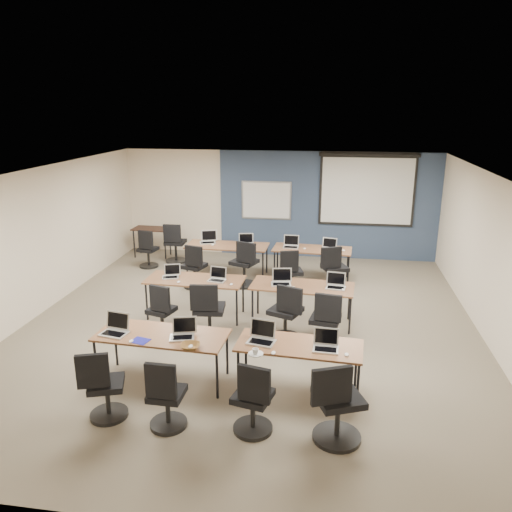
% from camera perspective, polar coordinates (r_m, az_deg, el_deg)
% --- Properties ---
extents(floor, '(8.00, 9.00, 0.02)m').
position_cam_1_polar(floor, '(9.03, -0.77, -7.94)').
color(floor, '#6B6354').
rests_on(floor, ground).
extents(ceiling, '(8.00, 9.00, 0.02)m').
position_cam_1_polar(ceiling, '(8.26, -0.84, 9.31)').
color(ceiling, white).
rests_on(ceiling, ground).
extents(wall_back, '(8.00, 0.04, 2.70)m').
position_cam_1_polar(wall_back, '(12.88, 2.56, 5.95)').
color(wall_back, beige).
rests_on(wall_back, ground).
extents(wall_front, '(8.00, 0.04, 2.70)m').
position_cam_1_polar(wall_front, '(4.54, -10.72, -15.93)').
color(wall_front, beige).
rests_on(wall_front, ground).
extents(wall_left, '(0.04, 9.00, 2.70)m').
position_cam_1_polar(wall_left, '(10.00, -24.03, 1.28)').
color(wall_left, beige).
rests_on(wall_left, ground).
extents(wall_right, '(0.04, 9.00, 2.70)m').
position_cam_1_polar(wall_right, '(8.83, 25.71, -0.87)').
color(wall_right, beige).
rests_on(wall_right, ground).
extents(blue_accent_panel, '(5.50, 0.04, 2.70)m').
position_cam_1_polar(blue_accent_panel, '(12.78, 8.15, 5.71)').
color(blue_accent_panel, '#3D5977').
rests_on(blue_accent_panel, wall_back).
extents(whiteboard, '(1.28, 0.03, 0.98)m').
position_cam_1_polar(whiteboard, '(12.83, 1.19, 6.37)').
color(whiteboard, '#9AA1AC').
rests_on(whiteboard, wall_back).
extents(projector_screen, '(2.40, 0.10, 1.82)m').
position_cam_1_polar(projector_screen, '(12.65, 12.59, 7.83)').
color(projector_screen, black).
rests_on(projector_screen, wall_back).
extents(training_table_front_left, '(1.83, 0.76, 0.73)m').
position_cam_1_polar(training_table_front_left, '(7.17, -10.69, -9.08)').
color(training_table_front_left, '#9C6844').
rests_on(training_table_front_left, floor).
extents(training_table_front_right, '(1.67, 0.70, 0.73)m').
position_cam_1_polar(training_table_front_right, '(6.79, 4.97, -10.42)').
color(training_table_front_right, brown).
rests_on(training_table_front_right, floor).
extents(training_table_mid_left, '(1.79, 0.75, 0.73)m').
position_cam_1_polar(training_table_mid_left, '(9.24, -6.97, -2.89)').
color(training_table_mid_left, brown).
rests_on(training_table_mid_left, floor).
extents(training_table_mid_right, '(1.81, 0.75, 0.73)m').
position_cam_1_polar(training_table_mid_right, '(8.89, 5.31, -3.63)').
color(training_table_mid_right, brown).
rests_on(training_table_mid_right, floor).
extents(training_table_back_left, '(1.86, 0.77, 0.73)m').
position_cam_1_polar(training_table_back_left, '(11.39, -3.31, 1.05)').
color(training_table_back_left, '#956325').
rests_on(training_table_back_left, floor).
extents(training_table_back_right, '(1.73, 0.72, 0.73)m').
position_cam_1_polar(training_table_back_right, '(11.16, 6.43, 0.62)').
color(training_table_back_right, '#9A562D').
rests_on(training_table_back_right, floor).
extents(laptop_0, '(0.36, 0.31, 0.27)m').
position_cam_1_polar(laptop_0, '(7.31, -15.78, -7.96)').
color(laptop_0, '#AFAFB5').
rests_on(laptop_0, training_table_front_left).
extents(mouse_0, '(0.08, 0.10, 0.03)m').
position_cam_1_polar(mouse_0, '(7.01, -14.09, -9.43)').
color(mouse_0, white).
rests_on(mouse_0, training_table_front_left).
extents(task_chair_0, '(0.49, 0.48, 0.96)m').
position_cam_1_polar(task_chair_0, '(6.67, -17.01, -14.51)').
color(task_chair_0, black).
rests_on(task_chair_0, floor).
extents(laptop_1, '(0.33, 0.28, 0.25)m').
position_cam_1_polar(laptop_1, '(7.00, -8.36, -8.64)').
color(laptop_1, '#B2B2B5').
rests_on(laptop_1, training_table_front_left).
extents(mouse_1, '(0.06, 0.10, 0.03)m').
position_cam_1_polar(mouse_1, '(6.73, -7.49, -10.21)').
color(mouse_1, white).
rests_on(mouse_1, training_table_front_left).
extents(task_chair_1, '(0.46, 0.46, 0.95)m').
position_cam_1_polar(task_chair_1, '(6.33, -10.26, -15.91)').
color(task_chair_1, black).
rests_on(task_chair_1, floor).
extents(laptop_2, '(0.36, 0.31, 0.27)m').
position_cam_1_polar(laptop_2, '(6.81, 0.66, -9.18)').
color(laptop_2, '#B2B3BF').
rests_on(laptop_2, training_table_front_right).
extents(mouse_2, '(0.08, 0.10, 0.03)m').
position_cam_1_polar(mouse_2, '(6.52, 2.00, -11.00)').
color(mouse_2, white).
rests_on(mouse_2, training_table_front_right).
extents(task_chair_2, '(0.48, 0.48, 0.97)m').
position_cam_1_polar(task_chair_2, '(6.16, -0.33, -16.54)').
color(task_chair_2, black).
rests_on(task_chair_2, floor).
extents(laptop_3, '(0.33, 0.28, 0.25)m').
position_cam_1_polar(laptop_3, '(6.68, 7.98, -9.95)').
color(laptop_3, '#A5A5B1').
rests_on(laptop_3, training_table_front_right).
extents(mouse_3, '(0.06, 0.09, 0.03)m').
position_cam_1_polar(mouse_3, '(6.58, 10.32, -11.03)').
color(mouse_3, white).
rests_on(mouse_3, training_table_front_right).
extents(task_chair_3, '(0.61, 0.58, 1.05)m').
position_cam_1_polar(task_chair_3, '(6.07, 9.16, -16.86)').
color(task_chair_3, black).
rests_on(task_chair_3, floor).
extents(laptop_4, '(0.30, 0.25, 0.23)m').
position_cam_1_polar(laptop_4, '(9.37, -9.67, -2.05)').
color(laptop_4, '#B9B9B9').
rests_on(laptop_4, training_table_mid_left).
extents(mouse_4, '(0.06, 0.10, 0.03)m').
position_cam_1_polar(mouse_4, '(9.08, -8.85, -2.95)').
color(mouse_4, white).
rests_on(mouse_4, training_table_mid_left).
extents(task_chair_4, '(0.46, 0.46, 0.94)m').
position_cam_1_polar(task_chair_4, '(8.66, -10.75, -6.57)').
color(task_chair_4, black).
rests_on(task_chair_4, floor).
extents(laptop_5, '(0.31, 0.26, 0.24)m').
position_cam_1_polar(laptop_5, '(9.09, -4.44, -2.43)').
color(laptop_5, silver).
rests_on(laptop_5, training_table_mid_left).
extents(mouse_5, '(0.07, 0.10, 0.03)m').
position_cam_1_polar(mouse_5, '(8.86, -2.85, -3.25)').
color(mouse_5, white).
rests_on(mouse_5, training_table_mid_left).
extents(task_chair_5, '(0.56, 0.56, 1.04)m').
position_cam_1_polar(task_chair_5, '(8.39, -5.47, -6.80)').
color(task_chair_5, black).
rests_on(task_chair_5, floor).
extents(laptop_6, '(0.35, 0.30, 0.26)m').
position_cam_1_polar(laptop_6, '(8.90, 2.92, -2.79)').
color(laptop_6, silver).
rests_on(laptop_6, training_table_mid_right).
extents(mouse_6, '(0.08, 0.10, 0.03)m').
position_cam_1_polar(mouse_6, '(8.73, 4.29, -3.61)').
color(mouse_6, white).
rests_on(mouse_6, training_table_mid_right).
extents(task_chair_6, '(0.57, 0.54, 1.02)m').
position_cam_1_polar(task_chair_6, '(8.32, 3.47, -7.02)').
color(task_chair_6, black).
rests_on(task_chair_6, floor).
extents(laptop_7, '(0.33, 0.28, 0.25)m').
position_cam_1_polar(laptop_7, '(8.83, 9.11, -3.18)').
color(laptop_7, silver).
rests_on(laptop_7, training_table_mid_right).
extents(mouse_7, '(0.08, 0.11, 0.03)m').
position_cam_1_polar(mouse_7, '(8.73, 9.87, -3.82)').
color(mouse_7, white).
rests_on(mouse_7, training_table_mid_right).
extents(task_chair_7, '(0.52, 0.52, 1.00)m').
position_cam_1_polar(task_chair_7, '(8.13, 7.96, -7.83)').
color(task_chair_7, black).
rests_on(task_chair_7, floor).
extents(laptop_8, '(0.36, 0.31, 0.27)m').
position_cam_1_polar(laptop_8, '(11.61, -5.49, 1.87)').
color(laptop_8, '#B0B0B7').
rests_on(laptop_8, training_table_back_left).
extents(mouse_8, '(0.08, 0.11, 0.04)m').
position_cam_1_polar(mouse_8, '(11.37, -4.97, 1.28)').
color(mouse_8, white).
rests_on(mouse_8, training_table_back_left).
extents(task_chair_8, '(0.50, 0.50, 0.98)m').
position_cam_1_polar(task_chair_8, '(10.76, -7.05, -1.59)').
color(task_chair_8, black).
rests_on(task_chair_8, floor).
extents(laptop_9, '(0.33, 0.28, 0.25)m').
position_cam_1_polar(laptop_9, '(11.36, -1.22, 1.59)').
color(laptop_9, '#9FA0AB').
rests_on(laptop_9, training_table_back_left).
extents(mouse_9, '(0.06, 0.09, 0.03)m').
position_cam_1_polar(mouse_9, '(11.18, -0.35, 1.06)').
color(mouse_9, white).
rests_on(mouse_9, training_table_back_left).
extents(task_chair_9, '(0.59, 0.56, 1.04)m').
position_cam_1_polar(task_chair_9, '(10.75, -1.31, -1.32)').
color(task_chair_9, black).
rests_on(task_chair_9, floor).
extents(laptop_10, '(0.34, 0.29, 0.26)m').
position_cam_1_polar(laptop_10, '(11.21, 4.02, 1.34)').
color(laptop_10, '#ADADB6').
rests_on(laptop_10, training_table_back_right).
extents(mouse_10, '(0.08, 0.10, 0.03)m').
position_cam_1_polar(mouse_10, '(11.10, 5.58, 0.85)').
color(mouse_10, white).
rests_on(mouse_10, training_table_back_right).
extents(task_chair_10, '(0.47, 0.47, 0.95)m').
position_cam_1_polar(task_chair_10, '(10.43, 4.06, -2.19)').
color(task_chair_10, black).
rests_on(task_chair_10, floor).
extents(laptop_11, '(0.32, 0.27, 0.25)m').
position_cam_1_polar(laptop_11, '(11.11, 8.40, 1.04)').
color(laptop_11, '#B0B0B7').
rests_on(laptop_11, training_table_back_right).
extents(mouse_11, '(0.08, 0.11, 0.04)m').
position_cam_1_polar(mouse_11, '(11.06, 9.96, 0.63)').
color(mouse_11, white).
rests_on(mouse_11, training_table_back_right).
extents(task_chair_11, '(0.58, 0.54, 1.02)m').
position_cam_1_polar(task_chair_11, '(10.57, 8.85, -1.91)').
color(task_chair_11, black).
rests_on(task_chair_11, floor).
extents(blue_mousepad, '(0.27, 0.24, 0.01)m').
position_cam_1_polar(blue_mousepad, '(7.02, -13.09, -9.42)').
color(blue_mousepad, navy).
rests_on(blue_mousepad, training_table_front_left).
extents(snack_bowl, '(0.32, 0.32, 0.07)m').
position_cam_1_polar(snack_bowl, '(6.69, -7.52, -10.16)').
color(snack_bowl, '#915520').
rests_on(snack_bowl, training_table_front_left).
extents(snack_plate, '(0.22, 0.22, 0.01)m').
position_cam_1_polar(snack_plate, '(6.51, -0.03, -11.10)').
color(snack_plate, white).
rests_on(snack_plate, training_table_front_right).
extents(coffee_cup, '(0.09, 0.09, 0.07)m').
position_cam_1_polar(coffee_cup, '(6.46, -0.07, -10.90)').
color(coffee_cup, white).
rests_on(coffee_cup, snack_plate).
extents(utility_table, '(0.95, 0.53, 0.75)m').
position_cam_1_polar(utility_table, '(13.16, -11.84, 2.76)').
color(utility_table, '#342017').
rests_on(utility_table, floor).
extents(spare_chair_a, '(0.53, 0.53, 1.01)m').
position_cam_1_polar(spare_chair_a, '(12.57, -9.25, 1.10)').
color(spare_chair_a, black).
rests_on(spare_chair_a, floor).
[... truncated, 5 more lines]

